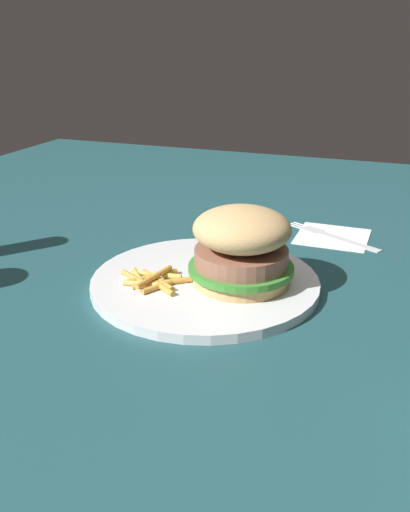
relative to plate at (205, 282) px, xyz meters
name	(u,v)px	position (x,y,z in m)	size (l,w,h in m)	color
ground_plane	(227,280)	(-0.03, 0.02, -0.01)	(1.60, 1.60, 0.00)	#1E474C
plate	(205,282)	(0.00, 0.00, 0.00)	(0.29, 0.29, 0.01)	silver
sandwich	(241,246)	(0.00, 0.05, 0.05)	(0.13, 0.13, 0.10)	tan
fries_pile	(153,280)	(0.04, -0.06, 0.01)	(0.08, 0.10, 0.01)	gold
napkin	(332,236)	(-0.24, 0.13, -0.01)	(0.11, 0.11, 0.00)	white
fork	(332,235)	(-0.24, 0.13, 0.00)	(0.10, 0.16, 0.00)	silver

